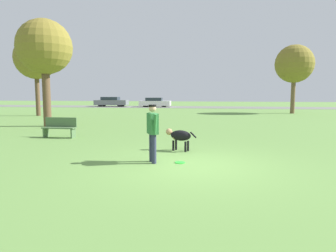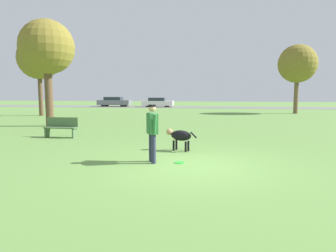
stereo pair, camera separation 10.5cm
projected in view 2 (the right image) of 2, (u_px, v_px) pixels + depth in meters
ground_plane at (191, 165)px, 7.72m from camera, size 120.00×120.00×0.00m
far_road_strip at (214, 107)px, 39.33m from camera, size 120.00×6.00×0.01m
person at (152, 129)px, 7.97m from camera, size 0.39×0.64×1.56m
dog at (180, 136)px, 9.66m from camera, size 1.07×0.58×0.70m
frisbee at (180, 163)px, 8.01m from camera, size 0.27×0.27×0.02m
tree_near_left at (47, 48)px, 16.54m from camera, size 3.01×3.01×5.90m
tree_far_right at (298, 64)px, 27.01m from camera, size 3.43×3.43×6.23m
tree_far_left at (39, 58)px, 24.39m from camera, size 3.44×3.44×6.44m
parked_car_grey at (114, 102)px, 41.69m from camera, size 4.59×1.85×1.34m
parked_car_white at (158, 102)px, 40.40m from camera, size 4.23×1.88×1.26m
park_bench at (61, 127)px, 12.64m from camera, size 1.40×0.41×0.84m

